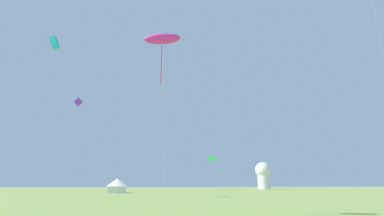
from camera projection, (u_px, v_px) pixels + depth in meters
The scene contains 6 objects.
kite_magenta_parafoil at pixel (162, 39), 20.88m from camera, with size 2.93×3.22×12.88m.
kite_cyan_box at pixel (54, 43), 48.96m from camera, with size 2.04×2.35×26.93m.
kite_purple_diamond at pixel (78, 104), 59.28m from camera, with size 2.84×0.98×19.73m.
kite_green_diamond at pixel (211, 159), 59.46m from camera, with size 1.95×2.55×8.20m.
festival_tent_center at pixel (117, 185), 66.08m from camera, with size 5.05×5.05×3.28m.
observatory_dome at pixel (263, 174), 115.81m from camera, with size 6.40×6.40×10.80m.
Camera 1 is at (-7.52, -3.16, 2.04)m, focal length 26.35 mm.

